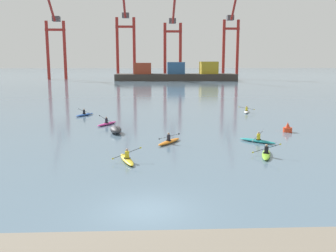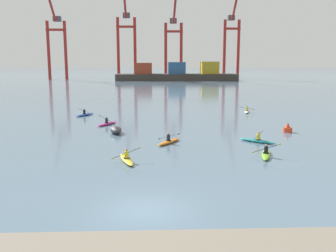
{
  "view_description": "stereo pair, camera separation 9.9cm",
  "coord_description": "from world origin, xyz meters",
  "px_view_note": "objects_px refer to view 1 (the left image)",
  "views": [
    {
      "loc": [
        0.29,
        -16.72,
        7.0
      ],
      "look_at": [
        1.89,
        19.91,
        0.6
      ],
      "focal_mm": 39.39,
      "sensor_mm": 36.0,
      "label": 1
    },
    {
      "loc": [
        0.39,
        -16.72,
        7.0
      ],
      "look_at": [
        1.89,
        19.91,
        0.6
      ],
      "focal_mm": 39.39,
      "sensor_mm": 36.0,
      "label": 2
    }
  ],
  "objects_px": {
    "kayak_yellow": "(127,159)",
    "container_barge": "(176,74)",
    "gantry_crane_west": "(55,38)",
    "gantry_crane_east_mid": "(173,39)",
    "channel_buoy": "(288,128)",
    "kayak_magenta": "(107,123)",
    "kayak_white": "(247,111)",
    "kayak_teal": "(257,140)",
    "kayak_lime": "(266,154)",
    "capsized_dinghy": "(116,130)",
    "gantry_crane_west_mid": "(126,37)",
    "gantry_crane_east": "(231,38)",
    "kayak_blue": "(85,114)",
    "kayak_orange": "(169,141)"
  },
  "relations": [
    {
      "from": "kayak_white",
      "to": "kayak_lime",
      "type": "bearing_deg",
      "value": -100.99
    },
    {
      "from": "gantry_crane_west_mid",
      "to": "kayak_blue",
      "type": "bearing_deg",
      "value": -89.1
    },
    {
      "from": "kayak_lime",
      "to": "kayak_yellow",
      "type": "xyz_separation_m",
      "value": [
        -10.38,
        -1.03,
        0.0
      ]
    },
    {
      "from": "kayak_yellow",
      "to": "container_barge",
      "type": "bearing_deg",
      "value": 84.54
    },
    {
      "from": "gantry_crane_west_mid",
      "to": "kayak_blue",
      "type": "height_order",
      "value": "gantry_crane_west_mid"
    },
    {
      "from": "container_barge",
      "to": "capsized_dinghy",
      "type": "distance_m",
      "value": 107.02
    },
    {
      "from": "capsized_dinghy",
      "to": "kayak_teal",
      "type": "bearing_deg",
      "value": -20.46
    },
    {
      "from": "capsized_dinghy",
      "to": "kayak_yellow",
      "type": "relative_size",
      "value": 0.81
    },
    {
      "from": "kayak_teal",
      "to": "container_barge",
      "type": "bearing_deg",
      "value": 89.96
    },
    {
      "from": "gantry_crane_east_mid",
      "to": "channel_buoy",
      "type": "relative_size",
      "value": 31.76
    },
    {
      "from": "kayak_magenta",
      "to": "capsized_dinghy",
      "type": "bearing_deg",
      "value": -73.5
    },
    {
      "from": "container_barge",
      "to": "gantry_crane_west",
      "type": "bearing_deg",
      "value": 169.84
    },
    {
      "from": "kayak_lime",
      "to": "kayak_yellow",
      "type": "distance_m",
      "value": 10.43
    },
    {
      "from": "kayak_blue",
      "to": "kayak_yellow",
      "type": "distance_m",
      "value": 24.01
    },
    {
      "from": "gantry_crane_east_mid",
      "to": "kayak_orange",
      "type": "xyz_separation_m",
      "value": [
        -7.09,
        -120.42,
        -15.77
      ]
    },
    {
      "from": "container_barge",
      "to": "capsized_dinghy",
      "type": "xyz_separation_m",
      "value": [
        -12.98,
        -106.21,
        -2.07
      ]
    },
    {
      "from": "channel_buoy",
      "to": "kayak_orange",
      "type": "bearing_deg",
      "value": -159.0
    },
    {
      "from": "kayak_teal",
      "to": "kayak_blue",
      "type": "height_order",
      "value": "kayak_teal"
    },
    {
      "from": "gantry_crane_west",
      "to": "kayak_teal",
      "type": "height_order",
      "value": "gantry_crane_west"
    },
    {
      "from": "gantry_crane_west",
      "to": "kayak_orange",
      "type": "height_order",
      "value": "gantry_crane_west"
    },
    {
      "from": "container_barge",
      "to": "kayak_lime",
      "type": "distance_m",
      "value": 115.85
    },
    {
      "from": "gantry_crane_east",
      "to": "kayak_orange",
      "type": "relative_size",
      "value": 11.35
    },
    {
      "from": "channel_buoy",
      "to": "kayak_blue",
      "type": "height_order",
      "value": "channel_buoy"
    },
    {
      "from": "container_barge",
      "to": "gantry_crane_west",
      "type": "xyz_separation_m",
      "value": [
        -47.35,
        8.48,
        13.76
      ]
    },
    {
      "from": "gantry_crane_west_mid",
      "to": "gantry_crane_east",
      "type": "xyz_separation_m",
      "value": [
        43.46,
        0.64,
        -0.05
      ]
    },
    {
      "from": "kayak_orange",
      "to": "kayak_teal",
      "type": "relative_size",
      "value": 1.07
    },
    {
      "from": "gantry_crane_west",
      "to": "kayak_blue",
      "type": "height_order",
      "value": "gantry_crane_west"
    },
    {
      "from": "kayak_teal",
      "to": "gantry_crane_west_mid",
      "type": "bearing_deg",
      "value": 99.16
    },
    {
      "from": "kayak_magenta",
      "to": "kayak_yellow",
      "type": "relative_size",
      "value": 0.94
    },
    {
      "from": "kayak_magenta",
      "to": "kayak_white",
      "type": "height_order",
      "value": "kayak_magenta"
    },
    {
      "from": "container_barge",
      "to": "kayak_lime",
      "type": "relative_size",
      "value": 13.48
    },
    {
      "from": "channel_buoy",
      "to": "kayak_white",
      "type": "distance_m",
      "value": 14.57
    },
    {
      "from": "channel_buoy",
      "to": "kayak_lime",
      "type": "xyz_separation_m",
      "value": [
        -5.12,
        -9.47,
        -0.19
      ]
    },
    {
      "from": "gantry_crane_east",
      "to": "channel_buoy",
      "type": "height_order",
      "value": "gantry_crane_east"
    },
    {
      "from": "kayak_lime",
      "to": "gantry_crane_west_mid",
      "type": "bearing_deg",
      "value": 98.51
    },
    {
      "from": "kayak_orange",
      "to": "kayak_yellow",
      "type": "relative_size",
      "value": 0.92
    },
    {
      "from": "kayak_lime",
      "to": "kayak_teal",
      "type": "bearing_deg",
      "value": 81.62
    },
    {
      "from": "kayak_blue",
      "to": "container_barge",
      "type": "bearing_deg",
      "value": 79.0
    },
    {
      "from": "channel_buoy",
      "to": "kayak_yellow",
      "type": "distance_m",
      "value": 18.72
    },
    {
      "from": "container_barge",
      "to": "kayak_blue",
      "type": "relative_size",
      "value": 14.23
    },
    {
      "from": "kayak_magenta",
      "to": "kayak_lime",
      "type": "bearing_deg",
      "value": -46.78
    },
    {
      "from": "container_barge",
      "to": "kayak_lime",
      "type": "height_order",
      "value": "container_barge"
    },
    {
      "from": "gantry_crane_west",
      "to": "gantry_crane_east_mid",
      "type": "relative_size",
      "value": 1.09
    },
    {
      "from": "kayak_teal",
      "to": "kayak_lime",
      "type": "relative_size",
      "value": 0.86
    },
    {
      "from": "gantry_crane_east_mid",
      "to": "capsized_dinghy",
      "type": "relative_size",
      "value": 11.46
    },
    {
      "from": "gantry_crane_east",
      "to": "kayak_blue",
      "type": "distance_m",
      "value": 115.56
    },
    {
      "from": "kayak_yellow",
      "to": "kayak_blue",
      "type": "bearing_deg",
      "value": 107.15
    },
    {
      "from": "container_barge",
      "to": "gantry_crane_west",
      "type": "distance_m",
      "value": 50.03
    },
    {
      "from": "capsized_dinghy",
      "to": "kayak_blue",
      "type": "relative_size",
      "value": 0.86
    },
    {
      "from": "kayak_white",
      "to": "kayak_magenta",
      "type": "bearing_deg",
      "value": -152.53
    }
  ]
}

